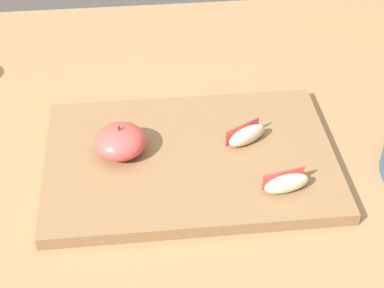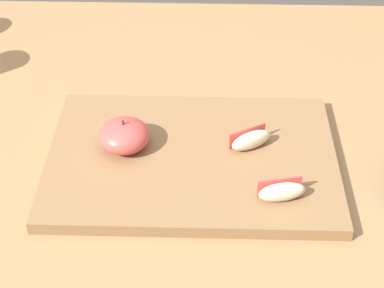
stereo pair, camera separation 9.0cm
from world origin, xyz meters
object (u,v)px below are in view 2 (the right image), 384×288
apple_half_skin_up (124,135)px  apple_wedge_near_knife (282,191)px  cutting_board (192,159)px  apple_wedge_left (251,140)px

apple_half_skin_up → apple_wedge_near_knife: size_ratio=1.13×
cutting_board → apple_wedge_near_knife: (0.13, -0.09, 0.02)m
cutting_board → apple_wedge_left: (0.09, 0.02, 0.02)m
cutting_board → apple_wedge_near_knife: apple_wedge_near_knife is taller
apple_half_skin_up → apple_wedge_left: bearing=0.9°
cutting_board → apple_half_skin_up: (-0.10, 0.02, 0.03)m
apple_wedge_near_knife → apple_wedge_left: bearing=108.8°
apple_half_skin_up → apple_wedge_near_knife: 0.25m
cutting_board → apple_wedge_near_knife: size_ratio=6.27×
apple_wedge_near_knife → apple_wedge_left: same height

